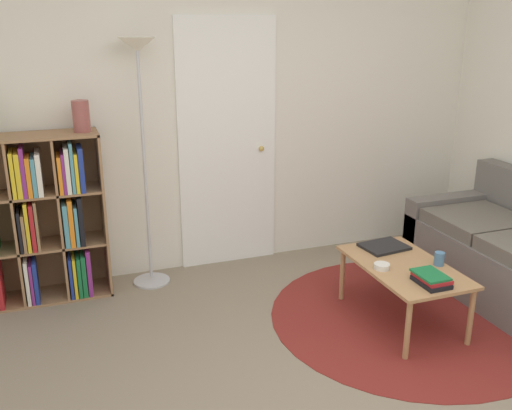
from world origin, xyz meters
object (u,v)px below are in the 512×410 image
bowl (382,266)px  vase_on_shelf (81,116)px  bookshelf (34,220)px  laptop (384,246)px  cup (439,259)px  coffee_table (404,271)px  floor_lamp (140,92)px

bowl → vase_on_shelf: bearing=145.3°
bookshelf → laptop: bookshelf is taller
cup → vase_on_shelf: size_ratio=0.42×
cup → bowl: bearing=168.7°
laptop → cup: 0.43m
cup → vase_on_shelf: vase_on_shelf is taller
bookshelf → vase_on_shelf: bearing=0.6°
coffee_table → vase_on_shelf: bearing=148.0°
floor_lamp → laptop: bearing=-29.9°
laptop → bowl: 0.37m
floor_lamp → bowl: bearing=-41.9°
coffee_table → vase_on_shelf: vase_on_shelf is taller
vase_on_shelf → bookshelf: bearing=-179.4°
bookshelf → bowl: size_ratio=11.66×
floor_lamp → laptop: size_ratio=5.54×
floor_lamp → cup: size_ratio=20.47×
laptop → cup: (0.18, -0.39, 0.04)m
bookshelf → coffee_table: (2.32, -1.20, -0.24)m
bowl → laptop: bearing=55.6°
bookshelf → coffee_table: bookshelf is taller
coffee_table → cup: 0.25m
bowl → cup: 0.40m
laptop → cup: size_ratio=3.69×
coffee_table → bowl: bearing=-178.4°
coffee_table → cup: bearing=-21.4°
coffee_table → laptop: 0.31m
laptop → cup: cup is taller
cup → floor_lamp: bearing=143.5°
floor_lamp → cup: bearing=-36.5°
floor_lamp → cup: (1.72, -1.27, -1.03)m
floor_lamp → bookshelf: bearing=179.1°
floor_lamp → bowl: (1.33, -1.19, -1.05)m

